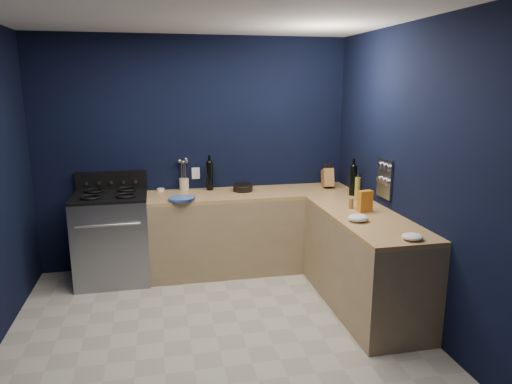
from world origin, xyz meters
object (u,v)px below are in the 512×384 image
object	(u,v)px
plate_stack	(181,199)
crouton_bag	(365,201)
gas_range	(113,239)
utensil_crock	(184,184)
knife_block	(328,178)

from	to	relation	value
plate_stack	crouton_bag	xyz separation A→B (m)	(1.67, -0.79, 0.08)
gas_range	utensil_crock	xyz separation A→B (m)	(0.79, 0.27, 0.51)
plate_stack	crouton_bag	size ratio (longest dim) A/B	1.30
plate_stack	crouton_bag	bearing A→B (deg)	-25.43
plate_stack	utensil_crock	world-z (taller)	utensil_crock
plate_stack	crouton_bag	world-z (taller)	crouton_bag
plate_stack	crouton_bag	distance (m)	1.85
gas_range	plate_stack	xyz separation A→B (m)	(0.73, -0.22, 0.46)
utensil_crock	knife_block	distance (m)	1.66
knife_block	crouton_bag	bearing A→B (deg)	-82.96
utensil_crock	crouton_bag	world-z (taller)	crouton_bag
knife_block	crouton_bag	world-z (taller)	knife_block
plate_stack	gas_range	bearing A→B (deg)	163.28
knife_block	crouton_bag	xyz separation A→B (m)	(-0.03, -1.09, -0.00)
utensil_crock	gas_range	bearing A→B (deg)	-161.16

